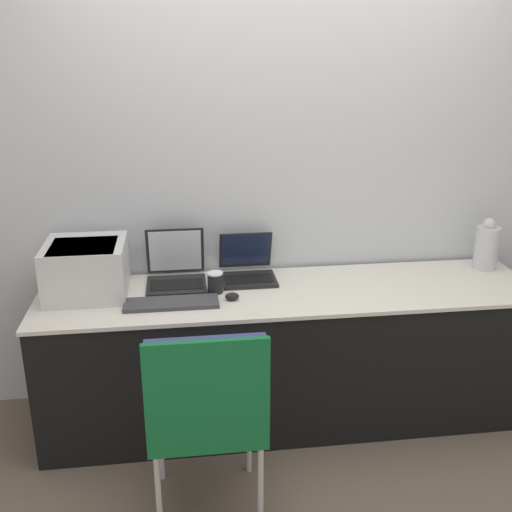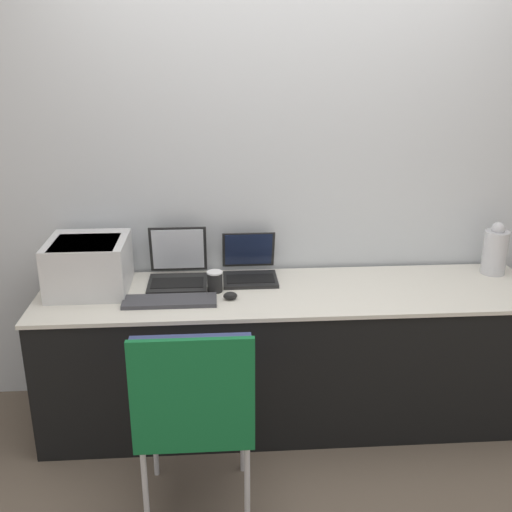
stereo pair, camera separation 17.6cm
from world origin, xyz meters
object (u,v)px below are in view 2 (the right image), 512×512
object	(u,v)px
laptop_right	(250,268)
coffee_cup	(215,281)
mouse	(230,296)
printer	(89,263)
metal_pitcher	(495,251)
external_keyboard	(170,301)
laptop_left	(178,271)
chair	(194,404)

from	to	relation	value
laptop_right	coffee_cup	size ratio (longest dim) A/B	2.93
laptop_right	mouse	bearing A→B (deg)	-111.01
printer	metal_pitcher	size ratio (longest dim) A/B	1.34
external_keyboard	coffee_cup	size ratio (longest dim) A/B	4.22
laptop_right	coffee_cup	xyz separation A→B (m)	(-0.19, -0.18, 0.00)
printer	mouse	xyz separation A→B (m)	(0.70, -0.18, -0.12)
mouse	metal_pitcher	distance (m)	1.47
laptop_left	coffee_cup	bearing A→B (deg)	-38.17
metal_pitcher	printer	bearing A→B (deg)	-177.74
printer	metal_pitcher	distance (m)	2.14
printer	metal_pitcher	xyz separation A→B (m)	(2.14, 0.08, -0.01)
external_keyboard	coffee_cup	distance (m)	0.26
printer	laptop_right	xyz separation A→B (m)	(0.82, 0.11, -0.09)
metal_pitcher	laptop_right	bearing A→B (deg)	178.73
laptop_left	mouse	bearing A→B (deg)	-44.29
coffee_cup	metal_pitcher	bearing A→B (deg)	5.74
coffee_cup	chair	xyz separation A→B (m)	(-0.09, -0.77, -0.21)
mouse	chair	distance (m)	0.70
chair	laptop_right	bearing A→B (deg)	73.81
laptop_right	mouse	size ratio (longest dim) A/B	4.54
printer	chair	distance (m)	1.04
coffee_cup	external_keyboard	bearing A→B (deg)	-149.30
laptop_right	chair	size ratio (longest dim) A/B	0.34
printer	laptop_left	bearing A→B (deg)	10.90
metal_pitcher	coffee_cup	bearing A→B (deg)	-174.26
printer	mouse	size ratio (longest dim) A/B	5.64
coffee_cup	mouse	size ratio (longest dim) A/B	1.55
printer	laptop_left	xyz separation A→B (m)	(0.44, 0.08, -0.08)
coffee_cup	mouse	distance (m)	0.14
laptop_left	mouse	world-z (taller)	laptop_left
laptop_right	external_keyboard	distance (m)	0.51
laptop_left	chair	distance (m)	0.95
mouse	chair	size ratio (longest dim) A/B	0.08
chair	external_keyboard	bearing A→B (deg)	101.49
laptop_right	chair	bearing A→B (deg)	-106.19
external_keyboard	metal_pitcher	size ratio (longest dim) A/B	1.56
chair	laptop_left	bearing A→B (deg)	96.44
mouse	metal_pitcher	size ratio (longest dim) A/B	0.24
laptop_left	coffee_cup	distance (m)	0.25
laptop_right	metal_pitcher	bearing A→B (deg)	-1.27
laptop_right	external_keyboard	xyz separation A→B (m)	(-0.40, -0.31, -0.04)
printer	laptop_right	bearing A→B (deg)	7.95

